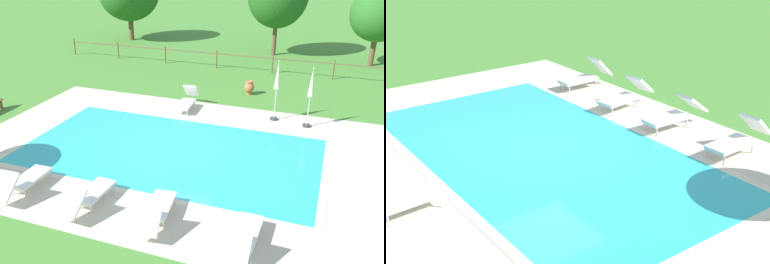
% 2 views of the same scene
% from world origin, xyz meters
% --- Properties ---
extents(ground_plane, '(160.00, 160.00, 0.00)m').
position_xyz_m(ground_plane, '(0.00, 0.00, 0.00)').
color(ground_plane, '#478433').
extents(pool_deck_paving, '(14.64, 9.89, 0.01)m').
position_xyz_m(pool_deck_paving, '(0.00, 0.00, 0.00)').
color(pool_deck_paving, beige).
rests_on(pool_deck_paving, ground).
extents(swimming_pool_water, '(10.12, 5.37, 0.01)m').
position_xyz_m(swimming_pool_water, '(0.00, 0.00, 0.01)').
color(swimming_pool_water, '#2DB7C6').
rests_on(swimming_pool_water, ground).
extents(pool_coping_rim, '(10.60, 5.85, 0.01)m').
position_xyz_m(pool_coping_rim, '(0.00, 0.00, 0.01)').
color(pool_coping_rim, beige).
rests_on(pool_coping_rim, ground).
extents(sun_lounger_north_near_steps, '(0.61, 1.92, 0.94)m').
position_xyz_m(sun_lounger_north_near_steps, '(3.55, -4.02, 0.39)').
color(sun_lounger_north_near_steps, white).
rests_on(sun_lounger_north_near_steps, ground).
extents(sun_lounger_north_mid, '(0.66, 2.02, 0.84)m').
position_xyz_m(sun_lounger_north_mid, '(-0.78, -3.79, 0.37)').
color(sun_lounger_north_mid, white).
rests_on(sun_lounger_north_mid, ground).
extents(sun_lounger_north_far, '(0.73, 1.95, 0.93)m').
position_xyz_m(sun_lounger_north_far, '(-0.87, 4.00, 0.39)').
color(sun_lounger_north_far, white).
rests_on(sun_lounger_north_far, ground).
extents(sun_lounger_north_end, '(0.86, 2.03, 0.87)m').
position_xyz_m(sun_lounger_north_end, '(1.24, -3.79, 0.38)').
color(sun_lounger_north_end, white).
rests_on(sun_lounger_north_end, ground).
extents(sun_lounger_south_near_corner, '(0.65, 1.97, 0.89)m').
position_xyz_m(sun_lounger_south_near_corner, '(-2.94, -3.80, 0.38)').
color(sun_lounger_south_near_corner, white).
rests_on(sun_lounger_south_near_corner, ground).
extents(patio_umbrella_closed_row_west, '(0.32, 0.32, 2.47)m').
position_xyz_m(patio_umbrella_closed_row_west, '(2.92, 4.03, 1.62)').
color(patio_umbrella_closed_row_west, '#383838').
rests_on(patio_umbrella_closed_row_west, ground).
extents(patio_umbrella_closed_row_mid_west, '(0.32, 0.32, 2.38)m').
position_xyz_m(patio_umbrella_closed_row_mid_west, '(4.25, 3.77, 1.54)').
color(patio_umbrella_closed_row_mid_west, '#383838').
rests_on(patio_umbrella_closed_row_mid_west, ground).
extents(terracotta_urn_near_fence, '(0.47, 0.47, 0.66)m').
position_xyz_m(terracotta_urn_near_fence, '(1.27, 6.79, 0.36)').
color(terracotta_urn_near_fence, '#B7663D').
rests_on(terracotta_urn_near_fence, ground).
extents(perimeter_fence, '(22.83, 0.08, 1.05)m').
position_xyz_m(perimeter_fence, '(0.06, 10.71, 0.69)').
color(perimeter_fence, brown).
rests_on(perimeter_fence, ground).
extents(tree_far_west, '(3.22, 3.22, 4.58)m').
position_xyz_m(tree_far_west, '(6.94, 14.42, 2.99)').
color(tree_far_west, brown).
rests_on(tree_far_west, ground).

